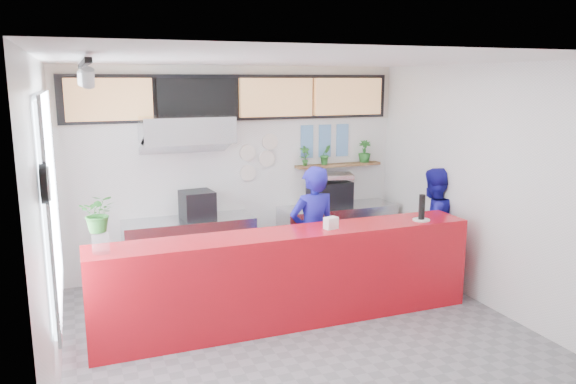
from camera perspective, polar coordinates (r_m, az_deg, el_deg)
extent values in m
plane|color=slate|center=(6.46, 1.47, -14.41)|extent=(5.00, 5.00, 0.00)
plane|color=silver|center=(5.82, 1.62, 13.26)|extent=(5.00, 5.00, 0.00)
plane|color=white|center=(8.28, -5.16, 2.25)|extent=(5.00, 0.00, 5.00)
plane|color=white|center=(5.52, -23.18, -3.27)|extent=(0.00, 5.00, 5.00)
plane|color=white|center=(7.28, 20.00, 0.34)|extent=(0.00, 5.00, 5.00)
cube|color=#B90D17|center=(6.58, 0.13, -8.68)|extent=(4.50, 0.60, 1.10)
cube|color=beige|center=(8.17, -5.28, 9.88)|extent=(5.00, 0.02, 0.80)
cube|color=#B2B5BA|center=(8.05, -9.93, -5.82)|extent=(1.80, 0.60, 0.90)
cube|color=black|center=(7.91, -9.20, -1.29)|extent=(0.46, 0.46, 0.39)
cube|color=#B2B5BA|center=(7.68, -10.29, 6.28)|extent=(1.20, 0.70, 0.35)
cube|color=#B2B5BA|center=(7.70, -10.24, 4.80)|extent=(1.20, 0.69, 0.31)
cube|color=#B2B5BA|center=(8.76, 5.01, -4.27)|extent=(1.80, 0.60, 0.90)
cube|color=black|center=(8.55, 4.24, -0.22)|extent=(0.64, 0.48, 0.39)
cube|color=#B8BAC0|center=(8.50, 4.27, 1.69)|extent=(0.78, 0.64, 0.06)
cube|color=brown|center=(8.76, 5.14, 2.75)|extent=(1.40, 0.18, 0.04)
cube|color=tan|center=(7.76, -17.71, 8.95)|extent=(1.10, 0.10, 0.55)
cube|color=black|center=(7.92, -9.21, 9.37)|extent=(1.10, 0.10, 0.55)
cube|color=tan|center=(8.24, -1.19, 9.59)|extent=(1.10, 0.10, 0.55)
cube|color=tan|center=(8.71, 6.10, 9.63)|extent=(1.10, 0.10, 0.55)
cube|color=black|center=(8.14, -5.21, 9.52)|extent=(4.80, 0.04, 0.65)
cube|color=silver|center=(5.77, -22.96, -0.61)|extent=(0.04, 2.20, 1.90)
cube|color=#B2B5BA|center=(5.77, -22.76, -0.60)|extent=(0.03, 2.30, 2.00)
cylinder|color=black|center=(4.53, -23.53, 0.77)|extent=(0.05, 0.30, 0.30)
cylinder|color=white|center=(4.53, -23.15, 0.80)|extent=(0.02, 0.26, 0.26)
cube|color=black|center=(5.36, -20.05, 12.11)|extent=(0.05, 2.40, 0.04)
cylinder|color=silver|center=(8.26, -4.13, 3.99)|extent=(0.24, 0.03, 0.24)
cylinder|color=silver|center=(8.36, -2.15, 3.42)|extent=(0.24, 0.03, 0.24)
cylinder|color=silver|center=(8.30, -4.10, 1.94)|extent=(0.24, 0.03, 0.24)
cylinder|color=silver|center=(8.35, -1.84, 5.14)|extent=(0.24, 0.03, 0.24)
cube|color=#598CBF|center=(8.56, 1.94, 5.97)|extent=(0.20, 0.02, 0.25)
cube|color=#598CBF|center=(8.69, 3.77, 6.02)|extent=(0.20, 0.02, 0.25)
cube|color=#598CBF|center=(8.82, 5.55, 6.08)|extent=(0.20, 0.02, 0.25)
cube|color=#598CBF|center=(8.59, 1.93, 4.31)|extent=(0.20, 0.02, 0.25)
cube|color=#598CBF|center=(8.71, 3.75, 4.39)|extent=(0.20, 0.02, 0.25)
cube|color=#598CBF|center=(8.84, 5.52, 4.46)|extent=(0.20, 0.02, 0.25)
imported|color=#181590|center=(7.16, 2.52, -4.30)|extent=(0.67, 0.47, 1.75)
imported|color=#181590|center=(8.13, 14.42, -3.25)|extent=(0.86, 0.71, 1.61)
imported|color=#276924|center=(8.50, 1.73, 3.69)|extent=(0.16, 0.11, 0.30)
imported|color=#276924|center=(8.64, 3.83, 3.82)|extent=(0.18, 0.15, 0.31)
imported|color=#276924|center=(8.94, 7.78, 4.12)|extent=(0.24, 0.23, 0.34)
cylinder|color=white|center=(5.92, -18.49, -4.95)|extent=(0.17, 0.17, 0.21)
imported|color=#276924|center=(5.85, -18.68, -2.04)|extent=(0.39, 0.35, 0.38)
cube|color=white|center=(6.55, 4.38, -3.16)|extent=(0.18, 0.14, 0.14)
cylinder|color=white|center=(7.12, 13.38, -2.76)|extent=(0.26, 0.26, 0.02)
cylinder|color=black|center=(7.08, 13.44, -1.50)|extent=(0.10, 0.10, 0.31)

